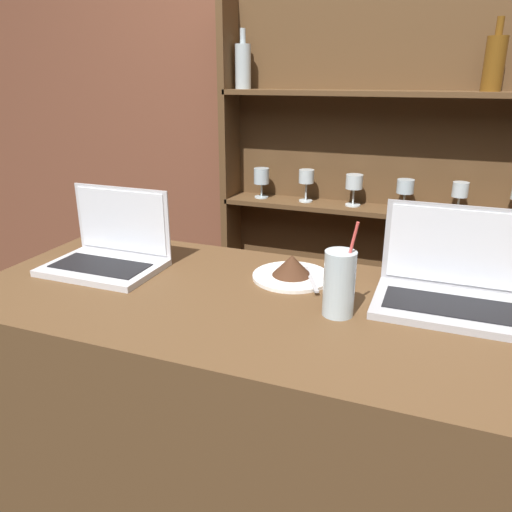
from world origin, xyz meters
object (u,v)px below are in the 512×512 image
Objects in this scene: laptop_far at (451,285)px; laptop_near at (110,251)px; cake_plate at (292,270)px; water_glass at (339,283)px.

laptop_near is at bearing -175.02° from laptop_far.
laptop_far reaches higher than cake_plate.
cake_plate is at bearing 11.00° from laptop_near.
cake_plate is (0.52, 0.10, -0.02)m from laptop_near.
laptop_far is (0.92, 0.08, 0.00)m from laptop_near.
cake_plate is (-0.40, 0.02, -0.03)m from laptop_far.
laptop_near reaches higher than cake_plate.
laptop_near is 0.92× the size of laptop_far.
water_glass is (0.68, -0.07, 0.03)m from laptop_near.
laptop_far reaches higher than laptop_near.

